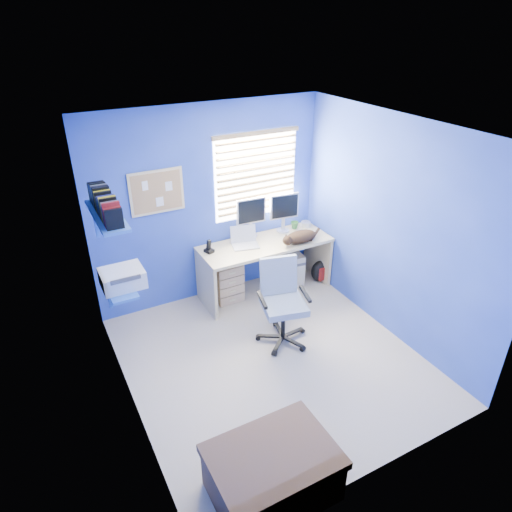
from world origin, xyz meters
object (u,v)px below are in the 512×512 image
desk (265,268)px  tower_pc (292,266)px  office_chair (282,312)px  cat (301,237)px  laptop (245,238)px

desk → tower_pc: (0.48, 0.08, -0.14)m
desk → office_chair: bearing=-108.4°
desk → cat: size_ratio=3.97×
desk → tower_pc: desk is taller
laptop → tower_pc: (0.76, 0.05, -0.62)m
laptop → cat: 0.73m
desk → cat: bearing=-25.4°
laptop → tower_pc: laptop is taller
desk → laptop: size_ratio=5.26×
cat → tower_pc: cat is taller
desk → laptop: (-0.27, 0.04, 0.48)m
desk → laptop: laptop is taller
laptop → office_chair: (-0.05, -1.02, -0.48)m
laptop → cat: bearing=-5.2°
laptop → cat: laptop is taller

